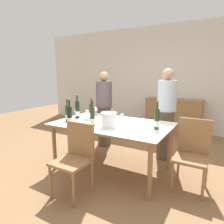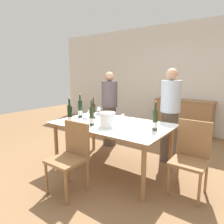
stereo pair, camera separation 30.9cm
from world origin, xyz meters
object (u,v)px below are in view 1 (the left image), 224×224
at_px(sideboard_cabinet, 173,116).
at_px(wine_bottle_0, 67,114).
at_px(person_guest_left, 166,115).
at_px(dining_table, 112,127).
at_px(wine_bottle_5, 93,117).
at_px(wine_bottle_4, 157,120).
at_px(wine_bottle_3, 70,116).
at_px(person_host, 104,110).
at_px(chair_near_front, 76,154).
at_px(wine_glass_2, 122,116).
at_px(wine_glass_0, 86,120).
at_px(ice_bucket, 109,119).
at_px(wine_bottle_2, 77,110).
at_px(wine_glass_4, 95,109).
at_px(chair_right_end, 192,150).
at_px(wine_glass_1, 76,111).
at_px(wine_glass_3, 87,112).
at_px(wine_bottle_1, 91,112).

bearing_deg(sideboard_cabinet, wine_bottle_0, -110.63).
bearing_deg(person_guest_left, dining_table, -126.09).
bearing_deg(wine_bottle_5, wine_bottle_4, 20.07).
height_order(wine_bottle_3, person_host, person_host).
height_order(wine_bottle_5, chair_near_front, wine_bottle_5).
xyz_separation_m(wine_glass_2, person_guest_left, (0.54, 0.65, -0.04)).
bearing_deg(wine_glass_0, wine_bottle_3, -165.74).
height_order(ice_bucket, chair_near_front, ice_bucket).
xyz_separation_m(dining_table, wine_bottle_2, (-0.71, 0.02, 0.21)).
bearing_deg(person_host, wine_glass_2, -41.35).
bearing_deg(wine_glass_4, wine_bottle_4, -15.61).
relative_size(wine_bottle_2, chair_right_end, 0.44).
bearing_deg(wine_bottle_3, person_guest_left, 48.89).
relative_size(dining_table, wine_glass_1, 11.77).
relative_size(wine_bottle_4, wine_glass_0, 2.94).
height_order(wine_glass_1, person_host, person_host).
bearing_deg(wine_bottle_4, wine_glass_0, -157.77).
xyz_separation_m(wine_bottle_4, wine_glass_3, (-1.28, 0.08, -0.04)).
bearing_deg(wine_glass_1, wine_bottle_4, -2.97).
distance_m(wine_bottle_4, wine_glass_0, 1.02).
height_order(wine_bottle_2, wine_bottle_5, wine_bottle_2).
distance_m(wine_glass_4, chair_near_front, 1.33).
bearing_deg(wine_bottle_2, wine_bottle_5, -29.56).
bearing_deg(ice_bucket, wine_bottle_0, -177.47).
bearing_deg(sideboard_cabinet, wine_bottle_2, -112.72).
bearing_deg(wine_glass_4, wine_glass_2, -16.60).
distance_m(chair_right_end, person_host, 2.07).
distance_m(ice_bucket, chair_right_end, 1.21).
relative_size(wine_bottle_4, chair_right_end, 0.43).
relative_size(wine_bottle_5, wine_glass_4, 2.49).
relative_size(wine_bottle_0, wine_glass_2, 2.96).
distance_m(wine_bottle_3, chair_near_front, 0.67).
xyz_separation_m(dining_table, wine_glass_0, (-0.24, -0.36, 0.16)).
relative_size(wine_bottle_5, chair_near_front, 0.41).
bearing_deg(dining_table, person_guest_left, 53.91).
bearing_deg(wine_glass_1, wine_bottle_2, -40.62).
bearing_deg(wine_bottle_2, wine_bottle_4, 0.31).
height_order(wine_glass_3, chair_right_end, chair_right_end).
relative_size(chair_right_end, person_host, 0.60).
height_order(wine_bottle_0, wine_glass_3, wine_bottle_0).
height_order(sideboard_cabinet, wine_glass_4, wine_glass_4).
relative_size(wine_bottle_3, chair_right_end, 0.43).
xyz_separation_m(wine_bottle_0, wine_glass_2, (0.78, 0.43, -0.04)).
relative_size(wine_glass_1, chair_right_end, 0.16).
height_order(wine_bottle_1, chair_near_front, wine_bottle_1).
distance_m(wine_bottle_0, wine_glass_1, 0.36).
distance_m(ice_bucket, wine_glass_3, 0.71).
distance_m(wine_bottle_1, wine_bottle_5, 0.48).
bearing_deg(wine_glass_0, chair_near_front, -69.75).
bearing_deg(wine_bottle_5, wine_bottle_1, 128.08).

